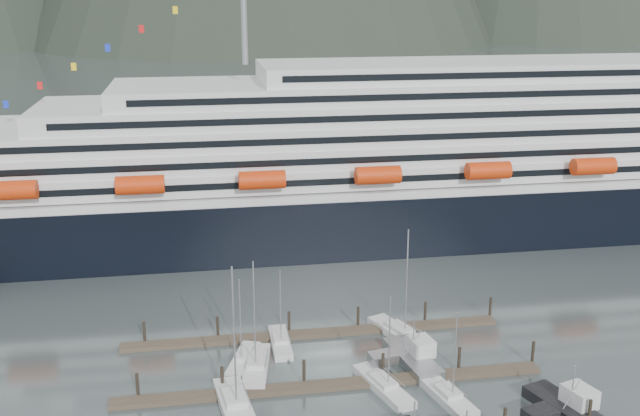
{
  "coord_description": "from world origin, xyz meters",
  "views": [
    {
      "loc": [
        -18.65,
        -69.42,
        42.44
      ],
      "look_at": [
        -3.16,
        22.0,
        15.04
      ],
      "focal_mm": 42.0,
      "sensor_mm": 36.0,
      "label": 1
    }
  ],
  "objects_px": {
    "sailboat_h": "(448,398)",
    "cruise_ship": "(472,164)",
    "trawler_e": "(412,358)",
    "sailboat_a": "(235,406)",
    "sailboat_g": "(400,334)",
    "sailboat_b": "(257,367)",
    "sailboat_c": "(244,360)",
    "sailboat_d": "(383,386)",
    "sailboat_e": "(280,343)",
    "trawler_d": "(569,410)"
  },
  "relations": [
    {
      "from": "sailboat_a",
      "to": "sailboat_g",
      "type": "bearing_deg",
      "value": -65.25
    },
    {
      "from": "sailboat_b",
      "to": "trawler_e",
      "type": "height_order",
      "value": "sailboat_b"
    },
    {
      "from": "sailboat_b",
      "to": "sailboat_e",
      "type": "relative_size",
      "value": 1.34
    },
    {
      "from": "sailboat_b",
      "to": "sailboat_d",
      "type": "bearing_deg",
      "value": -106.96
    },
    {
      "from": "cruise_ship",
      "to": "sailboat_a",
      "type": "distance_m",
      "value": 72.39
    },
    {
      "from": "cruise_ship",
      "to": "sailboat_b",
      "type": "relative_size",
      "value": 14.7
    },
    {
      "from": "sailboat_g",
      "to": "trawler_e",
      "type": "distance_m",
      "value": 7.09
    },
    {
      "from": "sailboat_h",
      "to": "cruise_ship",
      "type": "bearing_deg",
      "value": -35.38
    },
    {
      "from": "sailboat_d",
      "to": "trawler_e",
      "type": "bearing_deg",
      "value": -59.32
    },
    {
      "from": "sailboat_b",
      "to": "sailboat_g",
      "type": "distance_m",
      "value": 19.39
    },
    {
      "from": "cruise_ship",
      "to": "sailboat_b",
      "type": "xyz_separation_m",
      "value": [
        -42.96,
        -46.88,
        -11.61
      ]
    },
    {
      "from": "sailboat_b",
      "to": "trawler_d",
      "type": "relative_size",
      "value": 1.26
    },
    {
      "from": "trawler_d",
      "to": "sailboat_d",
      "type": "bearing_deg",
      "value": 46.54
    },
    {
      "from": "sailboat_b",
      "to": "sailboat_h",
      "type": "relative_size",
      "value": 1.3
    },
    {
      "from": "sailboat_c",
      "to": "sailboat_g",
      "type": "distance_m",
      "value": 20.26
    },
    {
      "from": "sailboat_g",
      "to": "sailboat_h",
      "type": "distance_m",
      "value": 15.62
    },
    {
      "from": "cruise_ship",
      "to": "sailboat_e",
      "type": "bearing_deg",
      "value": -133.89
    },
    {
      "from": "cruise_ship",
      "to": "sailboat_a",
      "type": "height_order",
      "value": "cruise_ship"
    },
    {
      "from": "cruise_ship",
      "to": "sailboat_g",
      "type": "distance_m",
      "value": 49.35
    },
    {
      "from": "sailboat_a",
      "to": "sailboat_c",
      "type": "distance_m",
      "value": 9.98
    },
    {
      "from": "cruise_ship",
      "to": "sailboat_b",
      "type": "height_order",
      "value": "cruise_ship"
    },
    {
      "from": "cruise_ship",
      "to": "sailboat_h",
      "type": "height_order",
      "value": "cruise_ship"
    },
    {
      "from": "sailboat_h",
      "to": "trawler_e",
      "type": "distance_m",
      "value": 8.67
    },
    {
      "from": "sailboat_h",
      "to": "trawler_d",
      "type": "xyz_separation_m",
      "value": [
        11.24,
        -5.1,
        0.45
      ]
    },
    {
      "from": "sailboat_d",
      "to": "trawler_d",
      "type": "height_order",
      "value": "sailboat_d"
    },
    {
      "from": "sailboat_c",
      "to": "cruise_ship",
      "type": "bearing_deg",
      "value": -25.89
    },
    {
      "from": "trawler_e",
      "to": "sailboat_h",
      "type": "bearing_deg",
      "value": -179.39
    },
    {
      "from": "cruise_ship",
      "to": "trawler_e",
      "type": "height_order",
      "value": "cruise_ship"
    },
    {
      "from": "cruise_ship",
      "to": "sailboat_c",
      "type": "relative_size",
      "value": 18.62
    },
    {
      "from": "sailboat_b",
      "to": "sailboat_g",
      "type": "xyz_separation_m",
      "value": [
        18.57,
        5.59,
        0.0
      ]
    },
    {
      "from": "cruise_ship",
      "to": "sailboat_h",
      "type": "distance_m",
      "value": 62.59
    },
    {
      "from": "sailboat_e",
      "to": "sailboat_g",
      "type": "bearing_deg",
      "value": -90.41
    },
    {
      "from": "trawler_e",
      "to": "sailboat_a",
      "type": "bearing_deg",
      "value": 97.47
    },
    {
      "from": "sailboat_g",
      "to": "sailboat_h",
      "type": "relative_size",
      "value": 1.37
    },
    {
      "from": "sailboat_g",
      "to": "sailboat_h",
      "type": "xyz_separation_m",
      "value": [
        1.01,
        -15.59,
        -0.03
      ]
    },
    {
      "from": "sailboat_c",
      "to": "sailboat_a",
      "type": "bearing_deg",
      "value": -170.34
    },
    {
      "from": "cruise_ship",
      "to": "sailboat_e",
      "type": "distance_m",
      "value": 58.2
    },
    {
      "from": "sailboat_c",
      "to": "trawler_e",
      "type": "xyz_separation_m",
      "value": [
        19.43,
        -3.45,
        0.46
      ]
    },
    {
      "from": "sailboat_c",
      "to": "sailboat_d",
      "type": "distance_m",
      "value": 17.01
    },
    {
      "from": "sailboat_h",
      "to": "sailboat_e",
      "type": "bearing_deg",
      "value": 32.62
    },
    {
      "from": "cruise_ship",
      "to": "sailboat_d",
      "type": "height_order",
      "value": "cruise_ship"
    },
    {
      "from": "sailboat_a",
      "to": "trawler_d",
      "type": "height_order",
      "value": "sailboat_a"
    },
    {
      "from": "sailboat_b",
      "to": "trawler_d",
      "type": "height_order",
      "value": "sailboat_b"
    },
    {
      "from": "sailboat_e",
      "to": "trawler_e",
      "type": "xyz_separation_m",
      "value": [
        14.63,
        -7.26,
        0.47
      ]
    },
    {
      "from": "cruise_ship",
      "to": "sailboat_e",
      "type": "relative_size",
      "value": 19.75
    },
    {
      "from": "cruise_ship",
      "to": "sailboat_g",
      "type": "relative_size",
      "value": 13.91
    },
    {
      "from": "sailboat_d",
      "to": "trawler_d",
      "type": "bearing_deg",
      "value": -132.56
    },
    {
      "from": "sailboat_c",
      "to": "sailboat_b",
      "type": "bearing_deg",
      "value": -126.64
    },
    {
      "from": "cruise_ship",
      "to": "sailboat_d",
      "type": "distance_m",
      "value": 62.2
    },
    {
      "from": "cruise_ship",
      "to": "trawler_e",
      "type": "distance_m",
      "value": 55.53
    }
  ]
}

